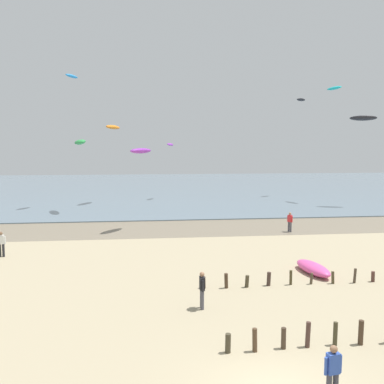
{
  "coord_description": "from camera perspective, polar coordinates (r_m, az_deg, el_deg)",
  "views": [
    {
      "loc": [
        -3.77,
        -10.82,
        7.27
      ],
      "look_at": [
        -1.14,
        13.18,
        4.63
      ],
      "focal_mm": 38.24,
      "sensor_mm": 36.0,
      "label": 1
    }
  ],
  "objects": [
    {
      "name": "person_mid_beach",
      "position": [
        30.19,
        -25.06,
        -6.51
      ],
      "size": [
        0.57,
        0.26,
        1.71
      ],
      "color": "#232328",
      "rests_on": "ground"
    },
    {
      "name": "kite_aloft_4",
      "position": [
        51.81,
        -16.44,
        15.24
      ],
      "size": [
        1.63,
        2.46,
        0.53
      ],
      "primitive_type": "ellipsoid",
      "rotation": [
        0.23,
        0.0,
        1.19
      ],
      "color": "#2384D1"
    },
    {
      "name": "grounded_kite",
      "position": [
        25.08,
        16.53,
        -10.14
      ],
      "size": [
        1.58,
        3.26,
        0.62
      ],
      "primitive_type": "ellipsoid",
      "rotation": [
        0.0,
        0.0,
        1.72
      ],
      "color": "#E54C99",
      "rests_on": "ground"
    },
    {
      "name": "kite_aloft_0",
      "position": [
        54.24,
        22.78,
        9.49
      ],
      "size": [
        3.38,
        1.97,
        0.85
      ],
      "primitive_type": "ellipsoid",
      "rotation": [
        -0.38,
        0.0,
        6.0
      ],
      "color": "black"
    },
    {
      "name": "kite_aloft_8",
      "position": [
        53.73,
        -10.97,
        8.88
      ],
      "size": [
        2.26,
        3.48,
        0.68
      ],
      "primitive_type": "ellipsoid",
      "rotation": [
        -0.15,
        0.0,
        4.33
      ],
      "color": "orange"
    },
    {
      "name": "sea",
      "position": [
        75.55,
        -3.38,
        0.73
      ],
      "size": [
        160.0,
        70.0,
        0.1
      ],
      "primitive_type": "cube",
      "color": "slate",
      "rests_on": "ground"
    },
    {
      "name": "wet_sand_strip",
      "position": [
        37.14,
        -0.32,
        -5.05
      ],
      "size": [
        120.0,
        7.76,
        0.01
      ],
      "primitive_type": "cube",
      "color": "#7A6D59",
      "rests_on": "ground"
    },
    {
      "name": "person_far_down_beach",
      "position": [
        13.31,
        19.05,
        -22.64
      ],
      "size": [
        0.56,
        0.28,
        1.71
      ],
      "color": "#383842",
      "rests_on": "ground"
    },
    {
      "name": "person_left_flank",
      "position": [
        36.34,
        13.49,
        -4.01
      ],
      "size": [
        0.37,
        0.51,
        1.71
      ],
      "color": "#4C4C56",
      "rests_on": "ground"
    },
    {
      "name": "kite_aloft_2",
      "position": [
        57.17,
        -3.06,
        6.64
      ],
      "size": [
        1.4,
        2.15,
        0.5
      ],
      "primitive_type": "ellipsoid",
      "rotation": [
        0.3,
        0.0,
        1.2
      ],
      "color": "purple"
    },
    {
      "name": "person_right_flank",
      "position": [
        18.94,
        1.41,
        -13.37
      ],
      "size": [
        0.22,
        0.57,
        1.71
      ],
      "color": "#4C4C56",
      "rests_on": "ground"
    },
    {
      "name": "groyne_mid",
      "position": [
        22.94,
        15.09,
        -11.58
      ],
      "size": [
        11.85,
        0.34,
        0.81
      ],
      "color": "#43342A",
      "rests_on": "ground"
    },
    {
      "name": "kite_aloft_6",
      "position": [
        57.91,
        19.23,
        13.51
      ],
      "size": [
        1.6,
        2.7,
        0.61
      ],
      "primitive_type": "ellipsoid",
      "rotation": [
        0.26,
        0.0,
        5.01
      ],
      "color": "#19B2B7"
    },
    {
      "name": "kite_aloft_7",
      "position": [
        47.09,
        -15.35,
        6.73
      ],
      "size": [
        2.22,
        3.59,
        0.77
      ],
      "primitive_type": "ellipsoid",
      "rotation": [
        -0.23,
        0.0,
        1.9
      ],
      "color": "green"
    },
    {
      "name": "kite_aloft_5",
      "position": [
        35.97,
        -7.16,
        5.72
      ],
      "size": [
        2.4,
        2.91,
        0.56
      ],
      "primitive_type": "ellipsoid",
      "rotation": [
        -0.11,
        0.0,
        0.98
      ],
      "color": "purple"
    },
    {
      "name": "kite_aloft_3",
      "position": [
        63.56,
        14.96,
        12.34
      ],
      "size": [
        2.15,
        2.02,
        0.52
      ],
      "primitive_type": "ellipsoid",
      "rotation": [
        0.26,
        0.0,
        3.86
      ],
      "color": "black"
    }
  ]
}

